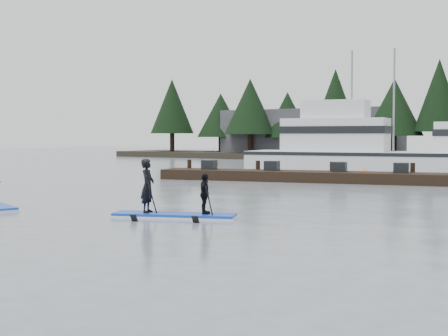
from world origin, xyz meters
The scene contains 9 objects.
ground centered at (0.00, 0.00, 0.00)m, with size 160.00×160.00×0.00m, color slate.
far_shore centered at (0.00, 42.00, 0.30)m, with size 70.00×8.00×0.60m, color #2D281E.
treeline centered at (0.00, 42.00, 0.00)m, with size 60.00×4.00×8.00m, color black, non-canonical shape.
waterfront_building centered at (-14.00, 44.00, 2.50)m, with size 18.00×6.00×5.00m, color #4C4C51.
fishing_boat_large centered at (-3.30, 28.62, 0.71)m, with size 17.01×7.18×9.44m.
floating_dock centered at (-0.49, 14.87, 0.26)m, with size 15.83×2.11×0.53m, color black.
buoy_b centered at (0.11, 21.16, 0.00)m, with size 0.48×0.48×0.48m, color #FF5B0C.
buoy_a centered at (-14.05, 26.56, 0.00)m, with size 0.54×0.54×0.54m, color #FF5B0C.
paddleboard_duo centered at (2.11, -0.04, 0.52)m, with size 3.60×2.04×2.17m.
Camera 1 is at (13.01, -14.22, 2.36)m, focal length 50.00 mm.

